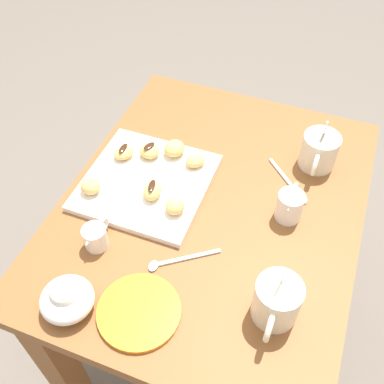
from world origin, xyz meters
TOP-DOWN VIEW (x-y plane):
  - ground_plane at (0.00, 0.00)m, footprint 8.00×8.00m
  - dining_table at (0.00, 0.00)m, footprint 0.85×0.68m
  - pastry_plate_square at (-0.00, -0.17)m, footprint 0.29×0.29m
  - coffee_mug_cream_left at (-0.22, 0.20)m, footprint 0.13×0.09m
  - coffee_mug_cream_right at (0.22, 0.20)m, footprint 0.13×0.09m
  - cream_pitcher_white at (-0.03, 0.17)m, footprint 0.10×0.06m
  - ice_cream_bowl at (0.35, -0.17)m, footprint 0.11×0.11m
  - chocolate_sauce_pitcher at (0.20, -0.20)m, footprint 0.09×0.05m
  - saucer_orange_left at (0.31, -0.04)m, footprint 0.17×0.17m
  - loose_spoon_near_saucer at (0.18, -0.02)m, footprint 0.10×0.13m
  - loose_spoon_by_plate at (-0.12, 0.16)m, footprint 0.12×0.12m
  - beignet_0 at (-0.05, -0.25)m, footprint 0.07×0.06m
  - chocolate_drizzle_0 at (-0.05, -0.25)m, footprint 0.04×0.02m
  - beignet_1 at (0.04, -0.13)m, footprint 0.06×0.05m
  - chocolate_drizzle_1 at (0.04, -0.13)m, footprint 0.04×0.02m
  - beignet_2 at (-0.09, -0.08)m, footprint 0.06×0.06m
  - beignet_3 at (0.08, -0.27)m, footprint 0.07×0.07m
  - beignet_4 at (-0.11, -0.14)m, footprint 0.07×0.06m
  - beignet_5 at (-0.08, -0.20)m, footprint 0.06×0.06m
  - chocolate_drizzle_5 at (-0.08, -0.20)m, footprint 0.04×0.03m
  - beignet_6 at (0.06, -0.07)m, footprint 0.05×0.05m

SIDE VIEW (x-z plane):
  - ground_plane at x=0.00m, z-range 0.00..0.00m
  - dining_table at x=0.00m, z-range 0.21..0.96m
  - loose_spoon_near_saucer at x=0.18m, z-range 0.75..0.76m
  - loose_spoon_by_plate at x=-0.12m, z-range 0.75..0.76m
  - saucer_orange_left at x=0.31m, z-range 0.75..0.76m
  - pastry_plate_square at x=0.00m, z-range 0.75..0.77m
  - beignet_0 at x=-0.05m, z-range 0.77..0.80m
  - beignet_2 at x=-0.09m, z-range 0.77..0.80m
  - chocolate_sauce_pitcher at x=0.20m, z-range 0.76..0.81m
  - beignet_5 at x=-0.08m, z-range 0.77..0.80m
  - beignet_1 at x=0.04m, z-range 0.77..0.80m
  - beignet_6 at x=0.06m, z-range 0.77..0.80m
  - beignet_3 at x=0.08m, z-range 0.77..0.80m
  - ice_cream_bowl at x=0.35m, z-range 0.75..0.83m
  - beignet_4 at x=-0.11m, z-range 0.77..0.81m
  - cream_pitcher_white at x=-0.03m, z-range 0.76..0.83m
  - chocolate_drizzle_0 at x=-0.05m, z-range 0.80..0.80m
  - chocolate_drizzle_5 at x=-0.08m, z-range 0.80..0.80m
  - coffee_mug_cream_left at x=-0.22m, z-range 0.73..0.87m
  - chocolate_drizzle_1 at x=0.04m, z-range 0.80..0.81m
  - coffee_mug_cream_right at x=0.22m, z-range 0.73..0.88m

